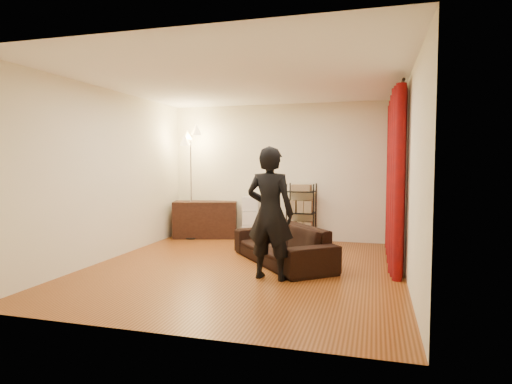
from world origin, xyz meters
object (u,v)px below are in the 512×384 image
(person, at_px, (270,213))
(wire_shelf, at_px, (301,213))
(floor_lamp, at_px, (191,184))
(media_cabinet, at_px, (205,219))
(storage_boxes, at_px, (252,218))
(sofa, at_px, (282,244))

(person, relative_size, wire_shelf, 1.54)
(person, distance_m, floor_lamp, 3.38)
(person, distance_m, media_cabinet, 3.39)
(storage_boxes, xyz_separation_m, floor_lamp, (-1.20, -0.26, 0.67))
(sofa, height_order, storage_boxes, storage_boxes)
(floor_lamp, bearing_deg, person, -47.97)
(sofa, height_order, media_cabinet, media_cabinet)
(person, xyz_separation_m, wire_shelf, (-0.04, 2.73, -0.31))
(sofa, distance_m, media_cabinet, 2.66)
(person, distance_m, storage_boxes, 2.99)
(sofa, xyz_separation_m, wire_shelf, (-0.01, 1.81, 0.27))
(sofa, relative_size, person, 1.16)
(storage_boxes, relative_size, floor_lamp, 0.39)
(media_cabinet, height_order, floor_lamp, floor_lamp)
(sofa, xyz_separation_m, storage_boxes, (-1.02, 1.85, 0.13))
(media_cabinet, xyz_separation_m, floor_lamp, (-0.23, -0.18, 0.73))
(sofa, height_order, person, person)
(wire_shelf, bearing_deg, person, -87.26)
(floor_lamp, bearing_deg, media_cabinet, 37.02)
(sofa, xyz_separation_m, media_cabinet, (-1.99, 1.76, 0.08))
(media_cabinet, distance_m, floor_lamp, 0.79)
(storage_boxes, relative_size, wire_shelf, 0.76)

